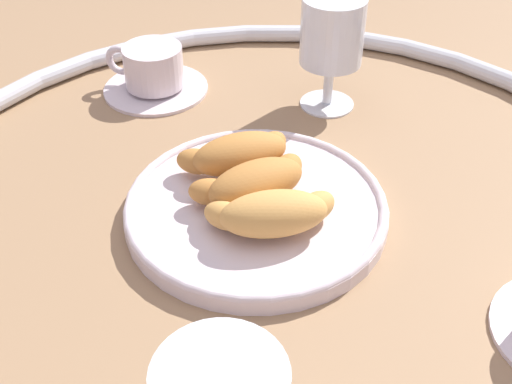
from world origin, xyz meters
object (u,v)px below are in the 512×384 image
object	(u,v)px
pastry_plate	(256,207)
coffee_cup_near	(153,72)
juice_glass_right	(332,37)
croissant_large	(273,213)
croissant_extra	(239,154)
croissant_small	(254,182)

from	to	relation	value
pastry_plate	coffee_cup_near	size ratio (longest dim) A/B	1.93
juice_glass_right	pastry_plate	bearing A→B (deg)	-118.01
croissant_large	croissant_extra	distance (m)	0.10
croissant_extra	coffee_cup_near	xyz separation A→B (m)	(-0.10, 0.21, -0.01)
croissant_small	coffee_cup_near	size ratio (longest dim) A/B	0.93
croissant_small	juice_glass_right	distance (m)	0.24
croissant_extra	pastry_plate	bearing A→B (deg)	-76.40
pastry_plate	juice_glass_right	bearing A→B (deg)	61.99
croissant_small	croissant_large	bearing A→B (deg)	-75.24
croissant_extra	coffee_cup_near	world-z (taller)	croissant_extra
croissant_large	croissant_extra	bearing A→B (deg)	103.89
pastry_plate	juice_glass_right	size ratio (longest dim) A/B	1.87
pastry_plate	croissant_small	xyz separation A→B (m)	(-0.00, 0.00, 0.03)
croissant_large	croissant_small	distance (m)	0.05
croissant_large	pastry_plate	bearing A→B (deg)	104.21
croissant_large	juice_glass_right	size ratio (longest dim) A/B	0.98
croissant_large	juice_glass_right	bearing A→B (deg)	68.68
croissant_small	croissant_extra	distance (m)	0.05
pastry_plate	croissant_large	bearing A→B (deg)	-75.79
pastry_plate	croissant_extra	world-z (taller)	croissant_extra
pastry_plate	croissant_extra	xyz separation A→B (m)	(-0.01, 0.05, 0.03)
croissant_extra	coffee_cup_near	size ratio (longest dim) A/B	0.97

